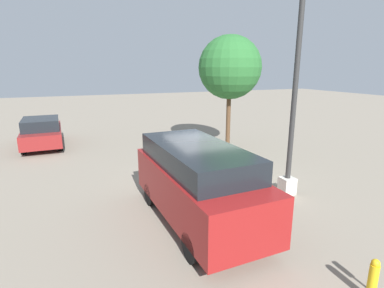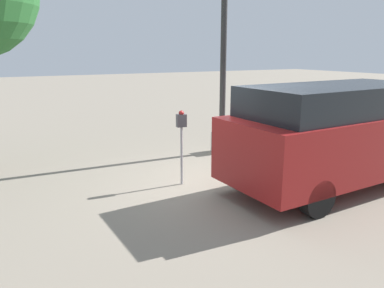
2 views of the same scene
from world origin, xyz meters
The scene contains 7 objects.
ground_plane centered at (0.00, 0.00, 0.00)m, with size 80.00×80.00×0.00m, color gray.
parking_meter_near centered at (-0.78, 0.37, 1.15)m, with size 0.21×0.14×1.56m.
lamp_post centered at (1.39, 2.21, 1.99)m, with size 0.44×0.44×6.00m.
parked_van centered at (1.94, -1.22, 1.13)m, with size 4.95×2.11×2.09m.
car_distant centered at (-8.42, -5.63, 0.78)m, with size 4.33×1.98×1.51m.
street_tree centered at (-4.40, 3.17, 4.03)m, with size 3.05×3.05×5.57m.
fire_hydrant centered at (5.73, 0.50, 0.41)m, with size 0.16×0.16×0.82m.
Camera 1 is at (8.69, -4.13, 4.00)m, focal length 28.00 mm.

